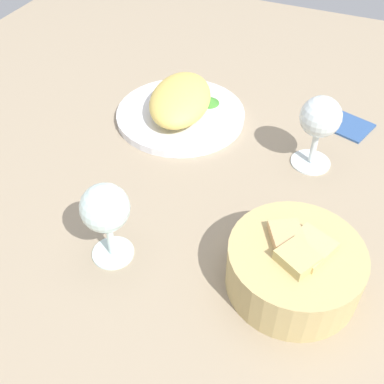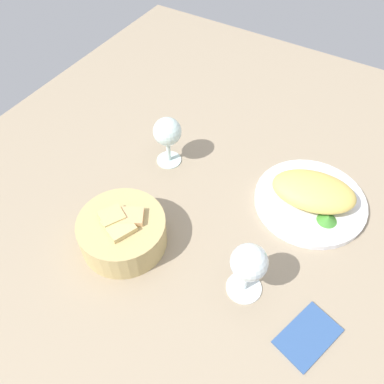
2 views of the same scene
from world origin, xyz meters
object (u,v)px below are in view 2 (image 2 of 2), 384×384
object	(u,v)px
wine_glass_far	(249,265)
bread_basket	(123,231)
folded_napkin	(308,336)
plate	(310,201)
wine_glass_near	(167,134)

from	to	relation	value
wine_glass_far	bread_basket	bearing A→B (deg)	7.29
folded_napkin	bread_basket	bearing A→B (deg)	-71.02
wine_glass_far	folded_napkin	xyz separation A→B (cm)	(-13.42, 2.46, -8.12)
wine_glass_far	folded_napkin	world-z (taller)	wine_glass_far
plate	bread_basket	xyz separation A→B (cm)	(28.38, 28.69, 2.91)
bread_basket	wine_glass_near	world-z (taller)	wine_glass_near
wine_glass_near	wine_glass_far	xyz separation A→B (cm)	(-30.07, 20.66, 0.12)
bread_basket	folded_napkin	size ratio (longest dim) A/B	1.56
wine_glass_near	wine_glass_far	world-z (taller)	wine_glass_far
wine_glass_near	bread_basket	bearing A→B (deg)	101.76
plate	bread_basket	size ratio (longest dim) A/B	1.40
plate	wine_glass_far	world-z (taller)	wine_glass_far
folded_napkin	wine_glass_near	bearing A→B (deg)	-100.13
bread_basket	wine_glass_near	bearing A→B (deg)	-78.24
bread_basket	wine_glass_far	size ratio (longest dim) A/B	1.35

